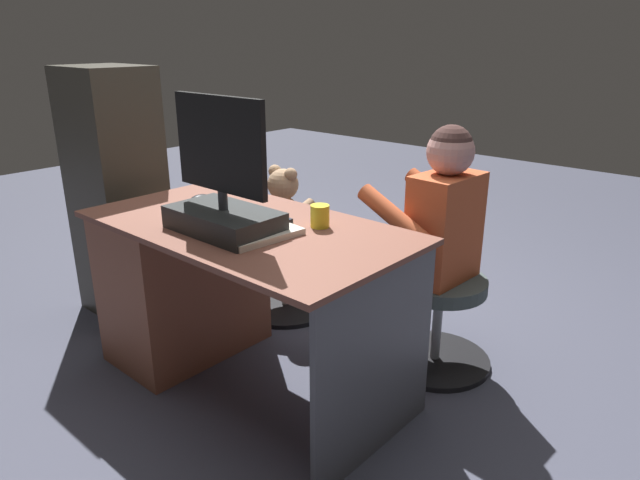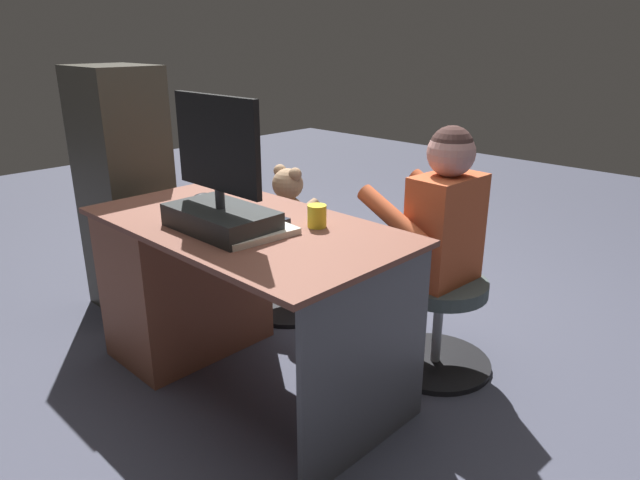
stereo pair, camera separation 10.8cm
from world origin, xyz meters
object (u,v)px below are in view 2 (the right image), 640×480
at_px(computer_mouse, 202,197).
at_px(cup, 317,216).
at_px(desk, 198,277).
at_px(teddy_bear, 290,204).
at_px(person, 426,228).
at_px(monitor, 220,196).
at_px(visitor_chair, 438,317).
at_px(keyboard, 244,214).
at_px(office_chair_teddy, 289,266).
at_px(tv_remote, 198,213).

bearing_deg(computer_mouse, cup, -171.30).
xyz_separation_m(desk, teddy_bear, (0.06, -0.63, 0.20)).
bearing_deg(person, desk, 40.75).
relative_size(monitor, visitor_chair, 1.00).
relative_size(computer_mouse, visitor_chair, 0.19).
distance_m(keyboard, office_chair_teddy, 0.83).
height_order(desk, tv_remote, tv_remote).
bearing_deg(visitor_chair, cup, 62.44).
relative_size(keyboard, computer_mouse, 4.38).
relative_size(cup, visitor_chair, 0.17).
relative_size(cup, tv_remote, 0.59).
height_order(monitor, office_chair_teddy, monitor).
height_order(tv_remote, person, person).
bearing_deg(person, teddy_bear, 2.38).
height_order(desk, office_chair_teddy, desk).
xyz_separation_m(keyboard, office_chair_teddy, (0.34, -0.56, -0.50)).
relative_size(keyboard, tv_remote, 2.80).
bearing_deg(keyboard, office_chair_teddy, -58.73).
xyz_separation_m(monitor, teddy_bear, (0.42, -0.75, -0.27)).
bearing_deg(computer_mouse, desk, 110.75).
bearing_deg(monitor, keyboard, -64.80).
distance_m(visitor_chair, person, 0.41).
bearing_deg(monitor, person, -117.61).
bearing_deg(keyboard, computer_mouse, -2.31).
distance_m(office_chair_teddy, person, 0.93).
xyz_separation_m(computer_mouse, cup, (-0.63, -0.10, 0.03)).
distance_m(teddy_bear, person, 0.84).
distance_m(monitor, tv_remote, 0.26).
xyz_separation_m(computer_mouse, person, (-0.80, -0.60, -0.10)).
height_order(desk, keyboard, keyboard).
height_order(computer_mouse, cup, cup).
height_order(cup, teddy_bear, cup).
bearing_deg(computer_mouse, teddy_bear, -86.99).
height_order(keyboard, visitor_chair, keyboard).
relative_size(keyboard, teddy_bear, 1.12).
relative_size(monitor, cup, 5.75).
xyz_separation_m(desk, visitor_chair, (-0.87, -0.67, -0.14)).
height_order(office_chair_teddy, teddy_bear, teddy_bear).
distance_m(cup, tv_remote, 0.52).
height_order(teddy_bear, person, person).
distance_m(cup, teddy_bear, 0.83).
bearing_deg(keyboard, cup, -161.04).
height_order(cup, person, person).
bearing_deg(desk, monitor, 162.74).
bearing_deg(desk, tv_remote, 154.80).
distance_m(cup, person, 0.55).
relative_size(office_chair_teddy, visitor_chair, 1.06).
height_order(keyboard, tv_remote, keyboard).
bearing_deg(person, tv_remote, 49.16).
height_order(tv_remote, teddy_bear, teddy_bear).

